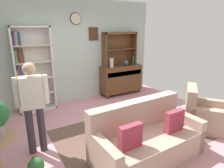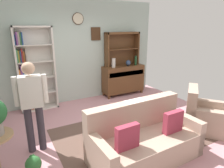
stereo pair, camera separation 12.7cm
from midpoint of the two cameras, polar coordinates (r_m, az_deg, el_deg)
name	(u,v)px [view 1 (the left image)]	position (r m, az deg, el deg)	size (l,w,h in m)	color
ground_plane	(113,131)	(4.20, -0.66, -13.56)	(5.40, 4.60, 0.02)	#C68C93
wall_back	(73,52)	(5.62, -11.77, 9.16)	(5.00, 0.09, 2.80)	#ADC1B7
area_rug	(129,135)	(4.06, 4.05, -14.46)	(2.79, 1.98, 0.01)	brown
bookshelf	(31,72)	(5.24, -23.21, 3.09)	(0.90, 0.30, 2.10)	silver
sideboard	(121,78)	(6.16, 2.02, 1.61)	(1.30, 0.45, 0.92)	brown
sideboard_hutch	(119,44)	(6.07, 1.56, 11.47)	(1.10, 0.26, 1.00)	brown
vase_tall	(112,63)	(5.78, -0.77, 6.16)	(0.11, 0.11, 0.27)	beige
vase_round	(126,63)	(6.07, 3.45, 6.16)	(0.15, 0.15, 0.17)	#33476B
bottle_wine	(133,60)	(6.19, 5.59, 6.87)	(0.07, 0.07, 0.29)	#194223
couch_floral	(146,139)	(3.37, 8.62, -15.63)	(1.82, 0.89, 0.90)	tan
armchair_floral	(202,115)	(4.58, 23.94, -8.21)	(1.07, 1.08, 0.88)	tan
potted_plant_small	(36,167)	(3.22, -22.32, -21.30)	(0.23, 0.23, 0.31)	gray
person_reading	(33,103)	(3.45, -22.96, -4.97)	(0.53, 0.24, 1.56)	#38333D
coffee_table	(115,118)	(3.92, 0.04, -9.83)	(0.80, 0.50, 0.42)	brown
book_stack	(122,113)	(3.92, 1.94, -8.43)	(0.20, 0.14, 0.05)	#B22D33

